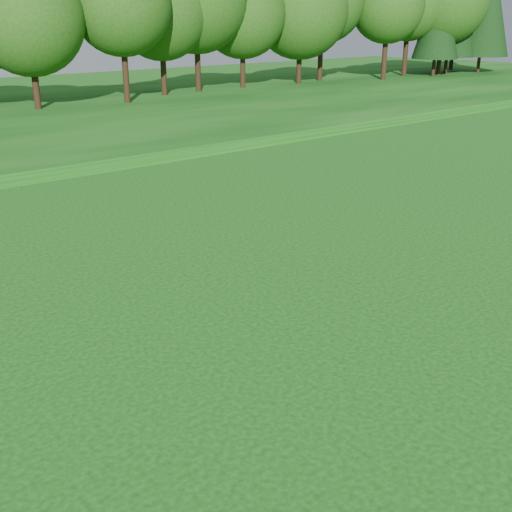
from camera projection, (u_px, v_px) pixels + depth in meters
berm at (106, 114)px, 44.92m from camera, size 130.00×30.00×0.60m
walking_path at (225, 148)px, 34.86m from camera, size 130.00×1.60×0.04m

